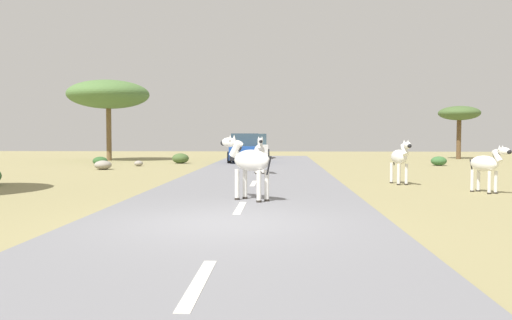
% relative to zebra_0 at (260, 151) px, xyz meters
% --- Properties ---
extents(ground_plane, '(90.00, 90.00, 0.00)m').
position_rel_zebra_0_xyz_m(ground_plane, '(-0.22, -12.60, -1.00)').
color(ground_plane, '#8E8456').
extents(road, '(6.00, 64.00, 0.05)m').
position_rel_zebra_0_xyz_m(road, '(-0.02, -12.60, -0.97)').
color(road, slate).
rests_on(road, ground_plane).
extents(lane_markings, '(0.16, 56.00, 0.01)m').
position_rel_zebra_0_xyz_m(lane_markings, '(-0.02, -13.60, -0.94)').
color(lane_markings, silver).
rests_on(lane_markings, road).
extents(zebra_0, '(0.55, 1.69, 1.59)m').
position_rel_zebra_0_xyz_m(zebra_0, '(0.00, 0.00, 0.00)').
color(zebra_0, silver).
rests_on(zebra_0, road).
extents(zebra_1, '(1.47, 1.29, 1.64)m').
position_rel_zebra_0_xyz_m(zebra_1, '(0.10, -9.20, 0.03)').
color(zebra_1, silver).
rests_on(zebra_1, road).
extents(zebra_2, '(0.86, 1.39, 1.40)m').
position_rel_zebra_0_xyz_m(zebra_2, '(6.85, -6.80, -0.16)').
color(zebra_2, silver).
rests_on(zebra_2, ground_plane).
extents(zebra_3, '(0.56, 1.62, 1.53)m').
position_rel_zebra_0_xyz_m(zebra_3, '(4.96, -4.18, -0.08)').
color(zebra_3, silver).
rests_on(zebra_3, ground_plane).
extents(car_0, '(2.20, 4.43, 1.74)m').
position_rel_zebra_0_xyz_m(car_0, '(-1.27, 9.71, -0.15)').
color(car_0, '#1E479E').
rests_on(car_0, road).
extents(car_1, '(2.25, 4.45, 1.74)m').
position_rel_zebra_0_xyz_m(car_1, '(-0.98, 15.34, -0.15)').
color(car_1, white).
rests_on(car_1, road).
extents(tree_0, '(5.36, 5.36, 5.32)m').
position_rel_zebra_0_xyz_m(tree_0, '(-10.49, 12.12, 3.37)').
color(tree_0, brown).
rests_on(tree_0, ground_plane).
extents(tree_1, '(2.87, 2.87, 3.74)m').
position_rel_zebra_0_xyz_m(tree_1, '(13.49, 15.44, 2.19)').
color(tree_1, brown).
rests_on(tree_1, ground_plane).
extents(bush_0, '(0.82, 0.74, 0.49)m').
position_rel_zebra_0_xyz_m(bush_0, '(-9.12, 6.41, -0.75)').
color(bush_0, '#2D5628').
rests_on(bush_0, ground_plane).
extents(bush_2, '(1.00, 0.90, 0.60)m').
position_rel_zebra_0_xyz_m(bush_2, '(-5.07, 8.78, -0.70)').
color(bush_2, '#425B2D').
rests_on(bush_2, ground_plane).
extents(bush_3, '(0.86, 0.77, 0.51)m').
position_rel_zebra_0_xyz_m(bush_3, '(9.65, 7.16, -0.74)').
color(bush_3, '#386633').
rests_on(bush_3, ground_plane).
extents(rock_2, '(0.47, 0.47, 0.30)m').
position_rel_zebra_0_xyz_m(rock_2, '(-6.82, 5.89, -0.85)').
color(rock_2, gray).
rests_on(rock_2, ground_plane).
extents(rock_3, '(0.83, 0.85, 0.45)m').
position_rel_zebra_0_xyz_m(rock_3, '(-7.79, 3.01, -0.77)').
color(rock_3, gray).
rests_on(rock_3, ground_plane).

